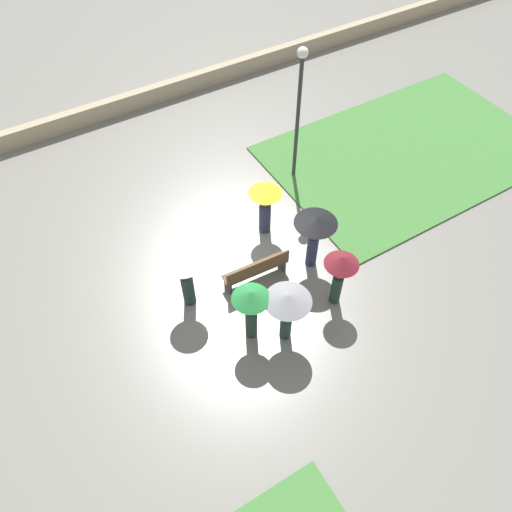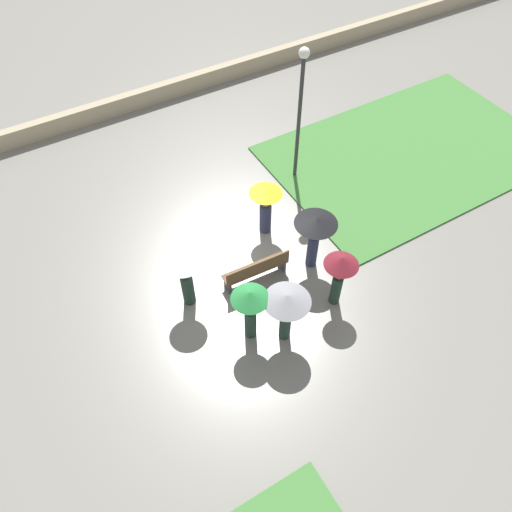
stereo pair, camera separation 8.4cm
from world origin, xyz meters
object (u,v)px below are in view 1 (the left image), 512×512
object	(u,v)px
lamp_post	(299,100)
crowd_person_green	(251,304)
crowd_person_grey	(288,304)
crowd_person_black	(315,230)
crowd_person_white	(185,271)
crowd_person_yellow	(265,200)
park_bench	(256,269)
crowd_person_maroon	(340,269)

from	to	relation	value
lamp_post	crowd_person_green	bearing A→B (deg)	46.38
crowd_person_green	crowd_person_grey	bearing A→B (deg)	123.67
crowd_person_black	crowd_person_green	world-z (taller)	crowd_person_black
crowd_person_white	crowd_person_grey	bearing A→B (deg)	66.17
crowd_person_white	crowd_person_yellow	bearing A→B (deg)	140.71
park_bench	crowd_person_black	size ratio (longest dim) A/B	1.01
crowd_person_black	crowd_person_yellow	bearing A→B (deg)	28.63
park_bench	crowd_person_maroon	size ratio (longest dim) A/B	1.03
lamp_post	crowd_person_grey	bearing A→B (deg)	54.37
crowd_person_maroon	crowd_person_black	xyz separation A→B (m)	(-0.19, -1.41, 0.07)
crowd_person_green	crowd_person_white	bearing A→B (deg)	-84.16
crowd_person_green	crowd_person_black	bearing A→B (deg)	-179.12
park_bench	crowd_person_maroon	xyz separation A→B (m)	(-1.48, 1.69, 0.91)
crowd_person_maroon	crowd_person_grey	bearing A→B (deg)	-176.54
lamp_post	crowd_person_yellow	world-z (taller)	lamp_post
park_bench	crowd_person_green	world-z (taller)	crowd_person_green
park_bench	crowd_person_green	size ratio (longest dim) A/B	1.04
lamp_post	crowd_person_white	bearing A→B (deg)	28.24
crowd_person_black	lamp_post	bearing A→B (deg)	-11.80
crowd_person_grey	crowd_person_maroon	size ratio (longest dim) A/B	0.97
lamp_post	crowd_person_yellow	size ratio (longest dim) A/B	2.55
crowd_person_maroon	crowd_person_green	size ratio (longest dim) A/B	1.00
crowd_person_black	crowd_person_green	size ratio (longest dim) A/B	1.02
crowd_person_white	crowd_person_yellow	distance (m)	3.37
crowd_person_yellow	crowd_person_black	bearing A→B (deg)	-44.15
park_bench	crowd_person_grey	bearing A→B (deg)	84.74
crowd_person_maroon	crowd_person_white	bearing A→B (deg)	145.61
lamp_post	crowd_person_black	size ratio (longest dim) A/B	2.40
lamp_post	crowd_person_maroon	xyz separation A→B (m)	(1.88, 4.84, -1.54)
lamp_post	crowd_person_green	xyz separation A→B (m)	(4.37, 4.58, -1.57)
crowd_person_grey	crowd_person_green	xyz separation A→B (m)	(0.73, -0.49, -0.08)
crowd_person_maroon	crowd_person_black	size ratio (longest dim) A/B	0.98
crowd_person_yellow	crowd_person_green	bearing A→B (deg)	-95.38
crowd_person_grey	crowd_person_white	world-z (taller)	crowd_person_white
crowd_person_white	crowd_person_green	bearing A→B (deg)	57.67
crowd_person_grey	crowd_person_black	world-z (taller)	crowd_person_black
crowd_person_black	crowd_person_yellow	distance (m)	1.88
crowd_person_grey	crowd_person_white	size ratio (longest dim) A/B	0.95
park_bench	crowd_person_green	bearing A→B (deg)	57.88
crowd_person_grey	crowd_person_black	distance (m)	2.55
crowd_person_grey	crowd_person_yellow	world-z (taller)	crowd_person_grey
lamp_post	crowd_person_green	world-z (taller)	lamp_post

